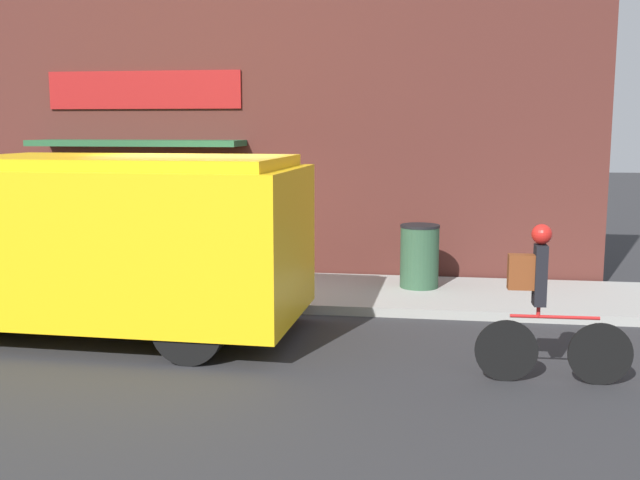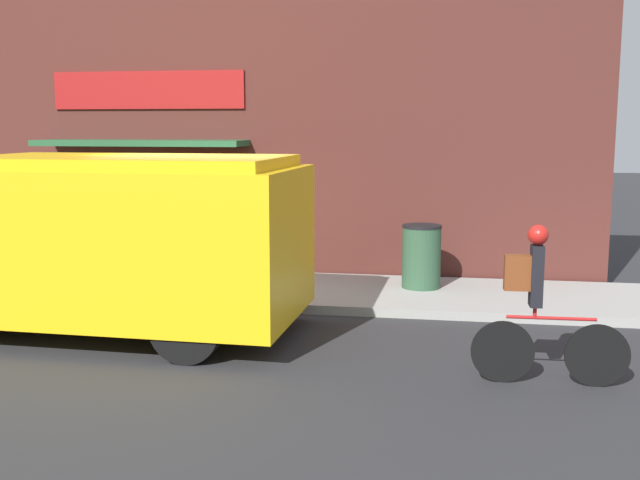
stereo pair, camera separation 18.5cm
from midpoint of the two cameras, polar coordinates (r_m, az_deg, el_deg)
name	(u,v)px [view 1 (the left image)]	position (r m, az deg, el deg)	size (l,w,h in m)	color
ground_plane	(202,311)	(10.97, -9.45, -5.33)	(70.00, 70.00, 0.00)	#2B2B2D
sidewalk	(224,289)	(12.05, -7.73, -3.70)	(28.00, 2.35, 0.13)	#999993
storefront	(239,127)	(13.05, -6.59, 8.56)	(12.07, 1.03, 5.24)	#4C231E
school_bus	(108,242)	(9.83, -16.35, -0.12)	(5.41, 2.88, 2.26)	yellow
cyclist	(543,307)	(7.98, 16.00, -4.91)	(1.59, 0.21, 1.66)	black
trash_bin	(419,256)	(11.75, 7.14, -1.22)	(0.61, 0.61, 0.99)	#2D5138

